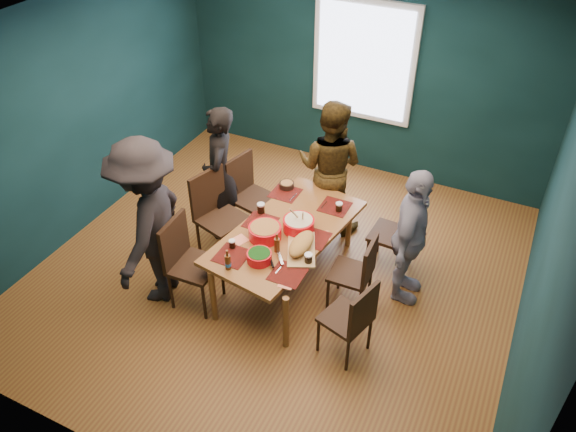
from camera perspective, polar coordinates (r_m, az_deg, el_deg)
name	(u,v)px	position (r m, az deg, el deg)	size (l,w,h in m)	color
room	(289,155)	(5.66, 0.06, 6.26)	(5.01, 5.01, 2.71)	olive
dining_table	(286,235)	(5.80, -0.17, -1.93)	(1.18, 1.93, 0.69)	brown
chair_left_far	(247,189)	(6.58, -4.20, 2.75)	(0.53, 0.53, 0.97)	black
chair_left_mid	(215,209)	(6.24, -7.38, 0.74)	(0.58, 0.58, 1.04)	black
chair_left_near	(185,256)	(5.70, -10.38, -4.06)	(0.47, 0.47, 1.00)	black
chair_right_far	(399,230)	(6.10, 11.25, -1.44)	(0.44, 0.44, 0.93)	black
chair_right_mid	(359,269)	(5.61, 7.24, -5.40)	(0.41, 0.41, 0.88)	black
chair_right_near	(353,316)	(5.15, 6.67, -10.10)	(0.50, 0.50, 0.89)	black
person_far_left	(220,174)	(6.42, -6.92, 4.25)	(0.59, 0.39, 1.63)	black
person_back	(330,167)	(6.52, 4.29, 5.03)	(0.80, 0.62, 1.64)	black
person_right	(410,238)	(5.67, 12.31, -2.17)	(0.90, 0.37, 1.53)	white
person_near_left	(149,223)	(5.64, -13.93, -0.74)	(1.18, 0.68, 1.83)	black
bowl_salad	(265,232)	(5.62, -2.36, -1.60)	(0.33, 0.33, 0.14)	red
bowl_dumpling	(299,224)	(5.72, 1.09, -0.82)	(0.32, 0.32, 0.30)	red
bowl_herbs	(259,256)	(5.36, -2.93, -4.13)	(0.24, 0.24, 0.11)	red
cutting_board	(301,245)	(5.47, 1.35, -2.98)	(0.46, 0.68, 0.15)	tan
small_bowl	(287,185)	(6.35, -0.13, 3.18)	(0.17, 0.17, 0.07)	black
beer_bottle_a	(228,262)	(5.29, -6.13, -4.68)	(0.06, 0.06, 0.22)	#4E250D
beer_bottle_b	(277,245)	(5.45, -1.13, -2.91)	(0.05, 0.05, 0.21)	#4E250D
cola_glass_a	(232,244)	(5.54, -5.69, -2.81)	(0.07, 0.07, 0.09)	black
cola_glass_b	(308,258)	(5.33, 2.09, -4.31)	(0.08, 0.08, 0.11)	black
cola_glass_c	(339,207)	(6.00, 5.20, 0.95)	(0.07, 0.07, 0.10)	black
cola_glass_d	(261,208)	(5.96, -2.76, 0.83)	(0.08, 0.08, 0.12)	black
napkin_a	(322,236)	(5.69, 3.45, -2.02)	(0.15, 0.15, 0.00)	#FF8F6B
napkin_b	(240,240)	(5.65, -4.90, -2.42)	(0.14, 0.14, 0.00)	#FF8F6B
napkin_c	(286,284)	(5.16, -0.17, -6.88)	(0.14, 0.14, 0.00)	#FF8F6B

